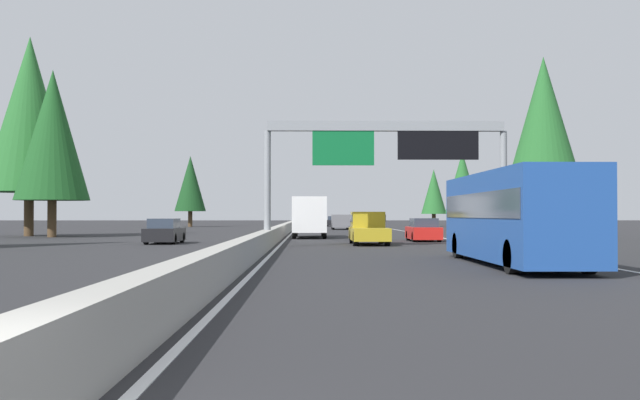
{
  "coord_description": "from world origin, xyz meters",
  "views": [
    {
      "loc": [
        -4.81,
        -1.93,
        1.71
      ],
      "look_at": [
        51.35,
        -2.64,
        2.76
      ],
      "focal_mm": 43.39,
      "sensor_mm": 36.0,
      "label": 1
    }
  ],
  "objects_px": {
    "sedan_distant_b": "(333,222)",
    "conifer_left_near": "(52,135)",
    "sedan_mid_center": "(364,230)",
    "sedan_mid_left": "(423,231)",
    "sign_gantry_overhead": "(389,147)",
    "bus_far_center": "(513,214)",
    "box_truck_distant_a": "(309,216)",
    "pickup_near_right": "(368,228)",
    "conifer_right_distant": "(434,192)",
    "oncoming_near": "(165,232)",
    "conifer_right_mid": "(551,175)",
    "conifer_right_far": "(462,183)",
    "conifer_left_mid": "(30,114)",
    "conifer_right_near": "(544,128)",
    "conifer_left_far": "(190,184)",
    "minivan_mid_right": "(340,221)"
  },
  "relations": [
    {
      "from": "sedan_mid_center",
      "to": "sedan_mid_left",
      "type": "distance_m",
      "value": 4.14
    },
    {
      "from": "bus_far_center",
      "to": "sedan_mid_center",
      "type": "height_order",
      "value": "bus_far_center"
    },
    {
      "from": "box_truck_distant_a",
      "to": "conifer_right_far",
      "type": "height_order",
      "value": "conifer_right_far"
    },
    {
      "from": "conifer_right_far",
      "to": "conifer_right_mid",
      "type": "bearing_deg",
      "value": -169.11
    },
    {
      "from": "sign_gantry_overhead",
      "to": "conifer_right_distant",
      "type": "relative_size",
      "value": 1.55
    },
    {
      "from": "box_truck_distant_a",
      "to": "conifer_left_near",
      "type": "xyz_separation_m",
      "value": [
        1.45,
        19.33,
        6.06
      ]
    },
    {
      "from": "bus_far_center",
      "to": "oncoming_near",
      "type": "relative_size",
      "value": 2.61
    },
    {
      "from": "conifer_left_near",
      "to": "conifer_left_mid",
      "type": "relative_size",
      "value": 0.8
    },
    {
      "from": "conifer_right_far",
      "to": "conifer_left_far",
      "type": "distance_m",
      "value": 42.06
    },
    {
      "from": "sign_gantry_overhead",
      "to": "conifer_left_near",
      "type": "xyz_separation_m",
      "value": [
        18.12,
        23.49,
        2.46
      ]
    },
    {
      "from": "sedan_distant_b",
      "to": "conifer_left_near",
      "type": "bearing_deg",
      "value": 156.99
    },
    {
      "from": "minivan_mid_right",
      "to": "conifer_right_near",
      "type": "distance_m",
      "value": 37.56
    },
    {
      "from": "conifer_right_near",
      "to": "conifer_left_near",
      "type": "distance_m",
      "value": 35.9
    },
    {
      "from": "pickup_near_right",
      "to": "sedan_distant_b",
      "type": "bearing_deg",
      "value": 0.02
    },
    {
      "from": "pickup_near_right",
      "to": "sedan_distant_b",
      "type": "relative_size",
      "value": 1.27
    },
    {
      "from": "conifer_right_distant",
      "to": "conifer_left_near",
      "type": "bearing_deg",
      "value": 144.33
    },
    {
      "from": "sedan_distant_b",
      "to": "conifer_right_mid",
      "type": "relative_size",
      "value": 0.54
    },
    {
      "from": "pickup_near_right",
      "to": "conifer_left_near",
      "type": "height_order",
      "value": "conifer_left_near"
    },
    {
      "from": "sedan_distant_b",
      "to": "box_truck_distant_a",
      "type": "xyz_separation_m",
      "value": [
        -54.88,
        3.36,
        0.93
      ]
    },
    {
      "from": "conifer_right_near",
      "to": "conifer_left_far",
      "type": "bearing_deg",
      "value": 31.13
    },
    {
      "from": "bus_far_center",
      "to": "box_truck_distant_a",
      "type": "xyz_separation_m",
      "value": [
        30.68,
        6.93,
        -0.11
      ]
    },
    {
      "from": "sign_gantry_overhead",
      "to": "sedan_distant_b",
      "type": "xyz_separation_m",
      "value": [
        71.55,
        0.8,
        -4.53
      ]
    },
    {
      "from": "sedan_mid_left",
      "to": "conifer_left_mid",
      "type": "relative_size",
      "value": 0.28
    },
    {
      "from": "conifer_right_near",
      "to": "sedan_distant_b",
      "type": "bearing_deg",
      "value": 12.36
    },
    {
      "from": "bus_far_center",
      "to": "conifer_right_mid",
      "type": "xyz_separation_m",
      "value": [
        36.28,
        -12.67,
        3.18
      ]
    },
    {
      "from": "conifer_left_near",
      "to": "sedan_distant_b",
      "type": "bearing_deg",
      "value": -23.01
    },
    {
      "from": "conifer_left_mid",
      "to": "sedan_mid_left",
      "type": "bearing_deg",
      "value": -112.01
    },
    {
      "from": "oncoming_near",
      "to": "pickup_near_right",
      "type": "bearing_deg",
      "value": 83.02
    },
    {
      "from": "conifer_right_far",
      "to": "sedan_mid_center",
      "type": "bearing_deg",
      "value": 157.31
    },
    {
      "from": "sedan_mid_left",
      "to": "conifer_right_distant",
      "type": "xyz_separation_m",
      "value": [
        60.61,
        -10.4,
        4.26
      ]
    },
    {
      "from": "sedan_mid_left",
      "to": "sedan_distant_b",
      "type": "bearing_deg",
      "value": 3.59
    },
    {
      "from": "sign_gantry_overhead",
      "to": "box_truck_distant_a",
      "type": "distance_m",
      "value": 17.55
    },
    {
      "from": "pickup_near_right",
      "to": "oncoming_near",
      "type": "height_order",
      "value": "pickup_near_right"
    },
    {
      "from": "pickup_near_right",
      "to": "conifer_right_distant",
      "type": "bearing_deg",
      "value": -12.27
    },
    {
      "from": "box_truck_distant_a",
      "to": "conifer_left_near",
      "type": "height_order",
      "value": "conifer_left_near"
    },
    {
      "from": "conifer_right_far",
      "to": "conifer_left_near",
      "type": "relative_size",
      "value": 0.66
    },
    {
      "from": "box_truck_distant_a",
      "to": "sedan_distant_b",
      "type": "bearing_deg",
      "value": -3.5
    },
    {
      "from": "sedan_mid_center",
      "to": "conifer_right_distant",
      "type": "bearing_deg",
      "value": -13.48
    },
    {
      "from": "sedan_distant_b",
      "to": "conifer_right_far",
      "type": "bearing_deg",
      "value": -157.61
    },
    {
      "from": "sedan_distant_b",
      "to": "sedan_mid_center",
      "type": "bearing_deg",
      "value": -179.76
    },
    {
      "from": "oncoming_near",
      "to": "conifer_right_far",
      "type": "relative_size",
      "value": 0.53
    },
    {
      "from": "sign_gantry_overhead",
      "to": "minivan_mid_right",
      "type": "bearing_deg",
      "value": 0.81
    },
    {
      "from": "conifer_right_mid",
      "to": "conifer_right_far",
      "type": "bearing_deg",
      "value": 10.89
    },
    {
      "from": "box_truck_distant_a",
      "to": "conifer_left_mid",
      "type": "xyz_separation_m",
      "value": [
        4.27,
        22.08,
        7.99
      ]
    },
    {
      "from": "sedan_mid_center",
      "to": "sedan_distant_b",
      "type": "bearing_deg",
      "value": 0.24
    },
    {
      "from": "sign_gantry_overhead",
      "to": "sedan_distant_b",
      "type": "relative_size",
      "value": 2.88
    },
    {
      "from": "bus_far_center",
      "to": "conifer_right_distant",
      "type": "xyz_separation_m",
      "value": [
        83.69,
        -10.74,
        3.23
      ]
    },
    {
      "from": "conifer_right_near",
      "to": "conifer_right_far",
      "type": "height_order",
      "value": "conifer_right_near"
    },
    {
      "from": "box_truck_distant_a",
      "to": "conifer_left_far",
      "type": "distance_m",
      "value": 53.41
    },
    {
      "from": "conifer_left_mid",
      "to": "oncoming_near",
      "type": "bearing_deg",
      "value": -138.82
    }
  ]
}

